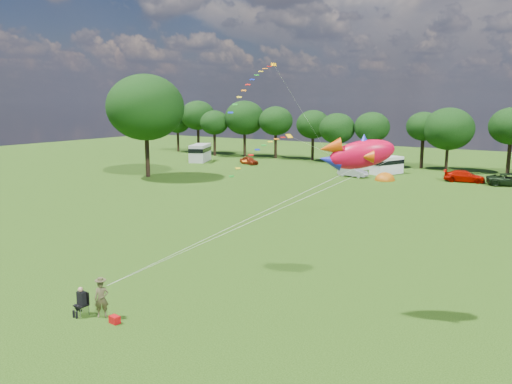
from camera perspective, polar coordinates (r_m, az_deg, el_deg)
The scene contains 17 objects.
ground_plane at distance 27.59m, azimuth -9.25°, elevation -10.75°, with size 180.00×180.00×0.00m, color black.
tree_line at distance 74.99m, azimuth 23.79°, elevation 6.82°, with size 102.98×10.98×10.27m.
big_tree at distance 66.75m, azimuth -12.52°, elevation 9.41°, with size 10.00×10.00×13.28m.
car_a at distance 78.68m, azimuth -0.80°, elevation 3.62°, with size 1.42×3.62×1.21m, color maroon.
car_b at distance 66.83m, azimuth 11.03°, elevation 2.26°, with size 1.38×3.71×1.31m, color #9EA0A8.
car_c at distance 66.63m, azimuth 22.71°, elevation 1.66°, with size 1.96×4.67×1.40m, color #BA0D00.
car_d at distance 65.88m, azimuth 27.06°, elevation 1.25°, with size 2.37×5.23×1.43m, color black.
campervan_a at distance 83.01m, azimuth -6.40°, elevation 4.54°, with size 4.58×6.20×2.80m.
campervan_b at distance 73.72m, azimuth 11.27°, elevation 3.56°, with size 3.72×5.62×2.54m.
campervan_c at distance 70.57m, azimuth 14.72°, elevation 3.03°, with size 3.71×5.16×2.33m.
tent_orange at distance 64.88m, azimuth 14.50°, elevation 1.32°, with size 2.53×2.77×1.98m.
kite_flyer at distance 24.62m, azimuth -17.24°, elevation -11.57°, with size 0.64×0.42×1.75m, color brown.
camp_chair at distance 25.12m, azimuth -19.28°, elevation -11.38°, with size 0.59×0.58×1.38m.
kite_bag at distance 24.07m, azimuth -15.85°, elevation -13.85°, with size 0.48×0.32×0.34m, color #B90A0E.
fish_kite at distance 23.05m, azimuth 11.33°, elevation 4.27°, with size 3.60×2.50×1.92m.
streamer_kite_a at distance 59.02m, azimuth -0.05°, elevation 12.66°, with size 3.40×5.56×5.78m.
streamer_kite_b at distance 45.58m, azimuth 1.07°, elevation 5.00°, with size 4.16×4.67×3.78m.
Camera 1 is at (17.47, -18.92, 9.89)m, focal length 35.00 mm.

